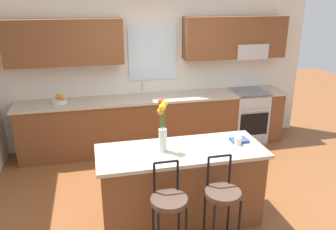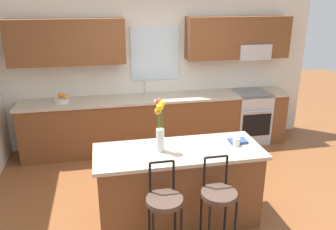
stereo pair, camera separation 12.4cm
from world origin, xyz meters
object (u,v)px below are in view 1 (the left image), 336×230
bar_stool_middle (222,197)px  cookbook (239,140)px  flower_vase (162,125)px  bar_stool_near (169,204)px  oven_range (247,116)px  kitchen_island (181,185)px  mug_ceramic (238,141)px  fruit_bowl_oranges (59,100)px

bar_stool_middle → cookbook: bearing=55.2°
flower_vase → bar_stool_near: bearing=-96.4°
oven_range → bar_stool_middle: size_ratio=0.88×
kitchen_island → cookbook: 0.87m
oven_range → flower_vase: (-2.01, -2.05, 0.76)m
kitchen_island → bar_stool_near: size_ratio=1.80×
mug_ceramic → cookbook: size_ratio=0.45×
kitchen_island → bar_stool_near: bar_stool_near is taller
flower_vase → cookbook: flower_vase is taller
flower_vase → cookbook: 0.97m
kitchen_island → flower_vase: size_ratio=3.16×
flower_vase → mug_ceramic: (0.88, -0.03, -0.26)m
bar_stool_near → mug_ceramic: size_ratio=11.58×
oven_range → fruit_bowl_oranges: size_ratio=3.83×
flower_vase → fruit_bowl_oranges: flower_vase is taller
mug_ceramic → fruit_bowl_oranges: fruit_bowl_oranges is taller
mug_ceramic → fruit_bowl_oranges: bearing=134.9°
kitchen_island → bar_stool_middle: 0.67m
cookbook → fruit_bowl_oranges: fruit_bowl_oranges is taller
flower_vase → cookbook: bearing=3.0°
kitchen_island → bar_stool_middle: (0.27, -0.58, 0.17)m
oven_range → kitchen_island: same height
flower_vase → fruit_bowl_oranges: size_ratio=2.48×
bar_stool_near → mug_ceramic: bearing=30.8°
bar_stool_middle → fruit_bowl_oranges: (-1.70, 2.67, 0.33)m
fruit_bowl_oranges → mug_ceramic: bearing=-45.1°
flower_vase → oven_range: bearing=45.5°
cookbook → oven_range: bearing=61.6°
fruit_bowl_oranges → bar_stool_near: bearing=-66.6°
mug_ceramic → fruit_bowl_oranges: size_ratio=0.37×
oven_range → cookbook: cookbook is taller
mug_ceramic → bar_stool_near: bearing=-149.2°
bar_stool_near → flower_vase: (0.07, 0.60, 0.59)m
bar_stool_middle → flower_vase: bearing=129.0°
fruit_bowl_oranges → cookbook: bearing=-43.2°
oven_range → flower_vase: flower_vase is taller
mug_ceramic → cookbook: 0.10m
oven_range → fruit_bowl_oranges: bearing=179.5°
bar_stool_middle → mug_ceramic: (0.39, 0.56, 0.33)m
bar_stool_middle → fruit_bowl_oranges: fruit_bowl_oranges is taller
cookbook → fruit_bowl_oranges: bearing=136.8°
bar_stool_middle → oven_range: bearing=59.9°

